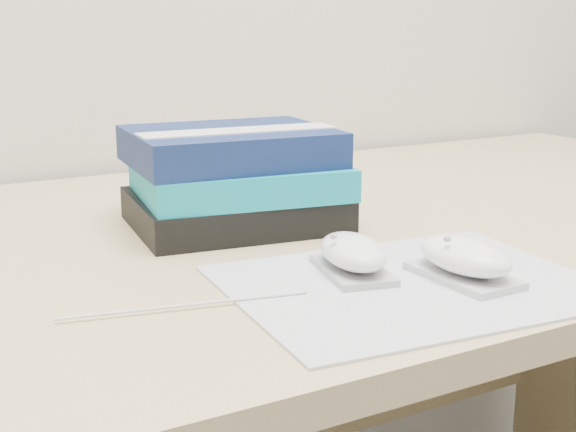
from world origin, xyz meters
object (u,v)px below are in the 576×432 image
desk (292,374)px  pouch (189,171)px  mouse_rear (353,255)px  book_stack (235,178)px  mouse_front (464,259)px

desk → pouch: (-0.13, 0.04, 0.29)m
mouse_rear → book_stack: bearing=93.5°
mouse_rear → pouch: (-0.04, 0.31, 0.03)m
desk → book_stack: 0.31m
mouse_front → book_stack: book_stack is taller
desk → mouse_rear: mouse_rear is taller
pouch → mouse_rear: bearing=-83.0°
pouch → desk: bearing=-15.8°
desk → book_stack: size_ratio=6.14×
desk → mouse_front: size_ratio=14.71×
mouse_rear → mouse_front: size_ratio=1.03×
mouse_rear → desk: bearing=71.8°
mouse_rear → pouch: 0.31m
mouse_rear → book_stack: (-0.01, 0.23, 0.04)m
mouse_front → pouch: (-0.12, 0.38, 0.03)m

